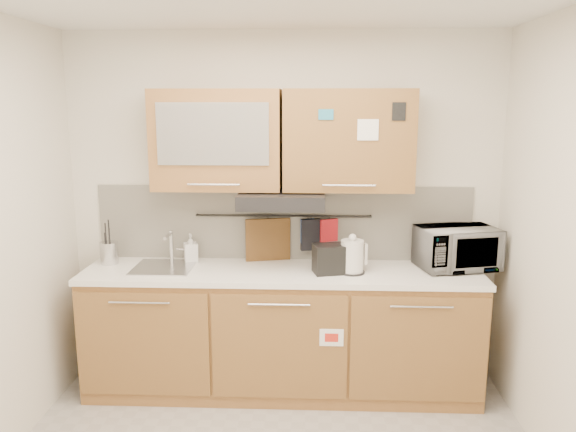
{
  "coord_description": "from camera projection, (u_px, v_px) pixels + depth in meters",
  "views": [
    {
      "loc": [
        0.21,
        -2.64,
        2.09
      ],
      "look_at": [
        0.05,
        1.05,
        1.34
      ],
      "focal_mm": 35.0,
      "sensor_mm": 36.0,
      "label": 1
    }
  ],
  "objects": [
    {
      "name": "cutting_board",
      "position": [
        268.0,
        246.0,
        4.21
      ],
      "size": [
        0.33,
        0.1,
        0.42
      ],
      "primitive_type": "cube",
      "rotation": [
        0.0,
        0.0,
        0.24
      ],
      "color": "brown",
      "rests_on": "utensil_rail"
    },
    {
      "name": "toaster",
      "position": [
        333.0,
        258.0,
        3.9
      ],
      "size": [
        0.3,
        0.22,
        0.2
      ],
      "rotation": [
        0.0,
        0.0,
        0.24
      ],
      "color": "black",
      "rests_on": "countertop"
    },
    {
      "name": "upper_cabinets",
      "position": [
        282.0,
        140.0,
        3.94
      ],
      "size": [
        1.82,
        0.37,
        0.7
      ],
      "color": "#AA703C",
      "rests_on": "wall_back"
    },
    {
      "name": "pot_holder",
      "position": [
        329.0,
        230.0,
        4.17
      ],
      "size": [
        0.13,
        0.07,
        0.17
      ],
      "primitive_type": "cube",
      "rotation": [
        0.0,
        0.0,
        0.41
      ],
      "color": "red",
      "rests_on": "utensil_rail"
    },
    {
      "name": "kettle",
      "position": [
        352.0,
        257.0,
        3.9
      ],
      "size": [
        0.21,
        0.21,
        0.28
      ],
      "rotation": [
        0.0,
        0.0,
        0.38
      ],
      "color": "silver",
      "rests_on": "countertop"
    },
    {
      "name": "soap_bottle",
      "position": [
        191.0,
        248.0,
        4.18
      ],
      "size": [
        0.12,
        0.12,
        0.21
      ],
      "primitive_type": "imported",
      "rotation": [
        0.0,
        0.0,
        0.35
      ],
      "color": "#999999",
      "rests_on": "countertop"
    },
    {
      "name": "microwave",
      "position": [
        457.0,
        248.0,
        4.0
      ],
      "size": [
        0.61,
        0.48,
        0.3
      ],
      "primitive_type": "imported",
      "rotation": [
        0.0,
        0.0,
        0.24
      ],
      "color": "#999999",
      "rests_on": "countertop"
    },
    {
      "name": "countertop",
      "position": [
        282.0,
        273.0,
        3.99
      ],
      "size": [
        2.82,
        0.62,
        0.04
      ],
      "primitive_type": "cube",
      "color": "white",
      "rests_on": "base_cabinet"
    },
    {
      "name": "oven_mitt",
      "position": [
        308.0,
        231.0,
        4.17
      ],
      "size": [
        0.11,
        0.07,
        0.18
      ],
      "primitive_type": "cube",
      "rotation": [
        0.0,
        0.0,
        0.44
      ],
      "color": "#22499C",
      "rests_on": "utensil_rail"
    },
    {
      "name": "base_cabinet",
      "position": [
        282.0,
        337.0,
        4.09
      ],
      "size": [
        2.8,
        0.64,
        0.88
      ],
      "color": "#AA703C",
      "rests_on": "floor"
    },
    {
      "name": "sink",
      "position": [
        164.0,
        267.0,
        4.04
      ],
      "size": [
        0.42,
        0.4,
        0.26
      ],
      "color": "silver",
      "rests_on": "countertop"
    },
    {
      "name": "range_hood",
      "position": [
        282.0,
        199.0,
        3.95
      ],
      "size": [
        0.6,
        0.46,
        0.1
      ],
      "primitive_type": "cube",
      "color": "black",
      "rests_on": "upper_cabinets"
    },
    {
      "name": "backsplash",
      "position": [
        284.0,
        223.0,
        4.22
      ],
      "size": [
        2.8,
        0.02,
        0.56
      ],
      "primitive_type": "cube",
      "color": "silver",
      "rests_on": "countertop"
    },
    {
      "name": "wall_back",
      "position": [
        284.0,
        209.0,
        4.22
      ],
      "size": [
        3.2,
        0.0,
        3.2
      ],
      "primitive_type": "plane",
      "rotation": [
        1.57,
        0.0,
        0.0
      ],
      "color": "silver",
      "rests_on": "ground"
    },
    {
      "name": "dark_pouch",
      "position": [
        311.0,
        235.0,
        4.18
      ],
      "size": [
        0.16,
        0.08,
        0.24
      ],
      "primitive_type": "cube",
      "rotation": [
        0.0,
        0.0,
        0.23
      ],
      "color": "black",
      "rests_on": "utensil_rail"
    },
    {
      "name": "utensil_rail",
      "position": [
        283.0,
        216.0,
        4.18
      ],
      "size": [
        1.3,
        0.02,
        0.02
      ],
      "primitive_type": "cylinder",
      "rotation": [
        0.0,
        1.57,
        0.0
      ],
      "color": "black",
      "rests_on": "backsplash"
    },
    {
      "name": "utensil_crock",
      "position": [
        109.0,
        252.0,
        4.13
      ],
      "size": [
        0.16,
        0.16,
        0.33
      ],
      "rotation": [
        0.0,
        0.0,
        -0.24
      ],
      "color": "#BABBBF",
      "rests_on": "countertop"
    }
  ]
}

